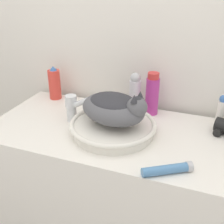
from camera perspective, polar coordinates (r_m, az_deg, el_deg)
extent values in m
cube|color=silver|center=(1.38, 6.03, 13.99)|extent=(8.00, 0.05, 2.40)
cube|color=white|center=(1.47, 1.16, -18.92)|extent=(1.13, 0.53, 0.89)
cylinder|color=white|center=(1.17, 0.21, -3.30)|extent=(0.34, 0.34, 0.04)
torus|color=white|center=(1.16, 0.21, -2.40)|extent=(0.36, 0.36, 0.02)
ellipsoid|color=#56565B|center=(1.13, 0.21, 0.63)|extent=(0.31, 0.26, 0.12)
ellipsoid|color=#2D2D33|center=(1.12, 0.22, 2.12)|extent=(0.24, 0.21, 0.05)
sphere|color=#56565B|center=(1.06, 5.06, 0.95)|extent=(0.08, 0.08, 0.08)
sphere|color=#2D2D33|center=(1.06, 5.11, 2.05)|extent=(0.04, 0.04, 0.04)
cone|color=#2D2D33|center=(1.03, 4.53, 2.70)|extent=(0.03, 0.03, 0.03)
cone|color=#2D2D33|center=(1.07, 5.76, 3.49)|extent=(0.03, 0.03, 0.03)
cylinder|color=#2D2D33|center=(1.27, -1.05, 1.34)|extent=(0.05, 0.20, 0.03)
cylinder|color=silver|center=(1.27, -8.17, -0.34)|extent=(0.04, 0.04, 0.07)
cylinder|color=silver|center=(1.22, -6.61, 1.79)|extent=(0.11, 0.04, 0.07)
cylinder|color=silver|center=(1.25, -8.35, 2.18)|extent=(0.05, 0.05, 0.05)
cylinder|color=#DB3D33|center=(1.51, -11.57, 5.50)|extent=(0.06, 0.06, 0.15)
cone|color=#3866AD|center=(1.48, -11.88, 8.69)|extent=(0.04, 0.04, 0.02)
cylinder|color=silver|center=(1.34, 4.64, 3.28)|extent=(0.05, 0.05, 0.15)
sphere|color=#B7B7BC|center=(1.31, 4.78, 6.88)|extent=(0.05, 0.05, 0.05)
cylinder|color=#B2338C|center=(1.32, 8.14, 3.16)|extent=(0.06, 0.06, 0.17)
cylinder|color=red|center=(1.29, 8.42, 7.30)|extent=(0.05, 0.05, 0.03)
cylinder|color=white|center=(1.31, 21.34, -0.16)|extent=(0.04, 0.04, 0.11)
sphere|color=#3866AD|center=(1.29, 21.81, 2.44)|extent=(0.04, 0.04, 0.04)
cylinder|color=#4C7FB2|center=(0.97, 10.65, -11.46)|extent=(0.15, 0.11, 0.03)
cylinder|color=#B7B7BC|center=(1.00, 15.40, -10.63)|extent=(0.03, 0.04, 0.04)
cylinder|color=black|center=(1.27, 21.20, -3.17)|extent=(0.06, 0.11, 0.03)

